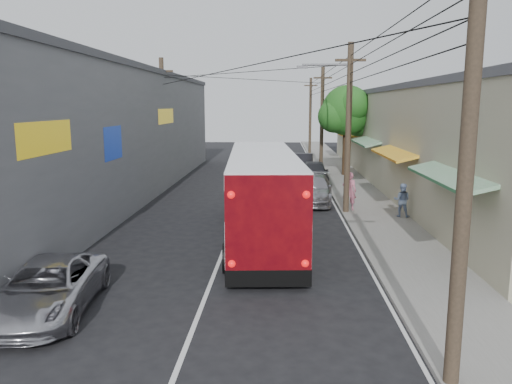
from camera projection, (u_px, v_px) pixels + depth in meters
ground at (191, 333)px, 11.47m from camera, size 120.00×120.00×0.00m
sidewalk at (352, 189)px, 30.83m from camera, size 3.00×80.00×0.12m
building_right at (420, 137)px, 32.06m from camera, size 7.09×40.00×6.25m
building_left at (99, 132)px, 28.95m from camera, size 7.20×36.00×7.25m
utility_poles at (298, 122)px, 30.61m from camera, size 11.80×45.28×8.00m
street_tree at (348, 112)px, 35.94m from camera, size 4.40×4.00×6.60m
coach_bus at (262, 194)px, 19.41m from camera, size 3.29×11.84×3.37m
jeepney at (48, 288)px, 12.52m from camera, size 2.61×4.87×1.30m
parked_suv at (313, 189)px, 26.75m from camera, size 2.52×5.16×1.45m
parked_car_mid at (314, 172)px, 33.25m from camera, size 1.89×4.48×1.51m
parked_car_far at (303, 163)px, 38.95m from camera, size 1.91×4.46×1.43m
pedestrian_near at (349, 191)px, 24.25m from camera, size 0.75×0.56×1.86m
pedestrian_far at (402, 200)px, 22.78m from camera, size 0.90×0.79×1.54m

